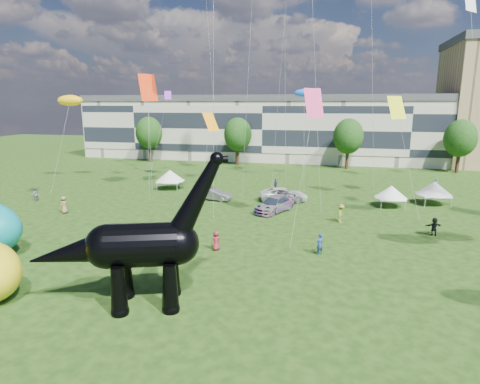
# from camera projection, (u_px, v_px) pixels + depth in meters

# --- Properties ---
(ground) EXTENTS (220.00, 220.00, 0.00)m
(ground) POSITION_uv_depth(u_px,v_px,m) (225.00, 307.00, 23.04)
(ground) COLOR #16330C
(ground) RESTS_ON ground
(terrace_row) EXTENTS (78.00, 11.00, 12.00)m
(terrace_row) POSITION_uv_depth(u_px,v_px,m) (267.00, 130.00, 82.46)
(terrace_row) COLOR beige
(terrace_row) RESTS_ON ground
(tree_far_left) EXTENTS (5.20, 5.20, 9.44)m
(tree_far_left) POSITION_uv_depth(u_px,v_px,m) (149.00, 130.00, 78.75)
(tree_far_left) COLOR #382314
(tree_far_left) RESTS_ON ground
(tree_mid_left) EXTENTS (5.20, 5.20, 9.44)m
(tree_mid_left) POSITION_uv_depth(u_px,v_px,m) (238.00, 132.00, 74.73)
(tree_mid_left) COLOR #382314
(tree_mid_left) RESTS_ON ground
(tree_mid_right) EXTENTS (5.20, 5.20, 9.44)m
(tree_mid_right) POSITION_uv_depth(u_px,v_px,m) (348.00, 133.00, 70.27)
(tree_mid_right) COLOR #382314
(tree_mid_right) RESTS_ON ground
(tree_far_right) EXTENTS (5.20, 5.20, 9.44)m
(tree_far_right) POSITION_uv_depth(u_px,v_px,m) (461.00, 135.00, 66.25)
(tree_far_right) COLOR #382314
(tree_far_right) RESTS_ON ground
(dinosaur_sculpture) EXTENTS (11.10, 5.31, 9.20)m
(dinosaur_sculpture) POSITION_uv_depth(u_px,v_px,m) (136.00, 248.00, 22.59)
(dinosaur_sculpture) COLOR black
(dinosaur_sculpture) RESTS_ON ground
(car_silver) EXTENTS (3.21, 5.18, 1.65)m
(car_silver) POSITION_uv_depth(u_px,v_px,m) (205.00, 188.00, 51.23)
(car_silver) COLOR silver
(car_silver) RESTS_ON ground
(car_grey) EXTENTS (4.28, 2.09, 1.35)m
(car_grey) POSITION_uv_depth(u_px,v_px,m) (215.00, 195.00, 48.30)
(car_grey) COLOR slate
(car_grey) RESTS_ON ground
(car_white) EXTENTS (6.06, 3.62, 1.58)m
(car_white) POSITION_uv_depth(u_px,v_px,m) (284.00, 195.00, 47.86)
(car_white) COLOR white
(car_white) RESTS_ON ground
(car_dark) EXTENTS (4.48, 5.98, 1.61)m
(car_dark) POSITION_uv_depth(u_px,v_px,m) (274.00, 204.00, 43.14)
(car_dark) COLOR #595960
(car_dark) RESTS_ON ground
(gazebo_near) EXTENTS (4.46, 4.46, 2.71)m
(gazebo_near) POSITION_uv_depth(u_px,v_px,m) (434.00, 188.00, 46.02)
(gazebo_near) COLOR silver
(gazebo_near) RESTS_ON ground
(gazebo_far) EXTENTS (3.90, 3.90, 2.45)m
(gazebo_far) POSITION_uv_depth(u_px,v_px,m) (391.00, 192.00, 44.94)
(gazebo_far) COLOR white
(gazebo_far) RESTS_ON ground
(gazebo_left) EXTENTS (4.04, 4.04, 2.67)m
(gazebo_left) POSITION_uv_depth(u_px,v_px,m) (170.00, 176.00, 54.21)
(gazebo_left) COLOR white
(gazebo_left) RESTS_ON ground
(visitors) EXTENTS (48.57, 44.24, 1.88)m
(visitors) POSITION_uv_depth(u_px,v_px,m) (252.00, 217.00, 38.17)
(visitors) COLOR olive
(visitors) RESTS_ON ground
(kites) EXTENTS (61.07, 45.76, 31.16)m
(kites) POSITION_uv_depth(u_px,v_px,m) (434.00, 73.00, 29.55)
(kites) COLOR red
(kites) RESTS_ON ground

